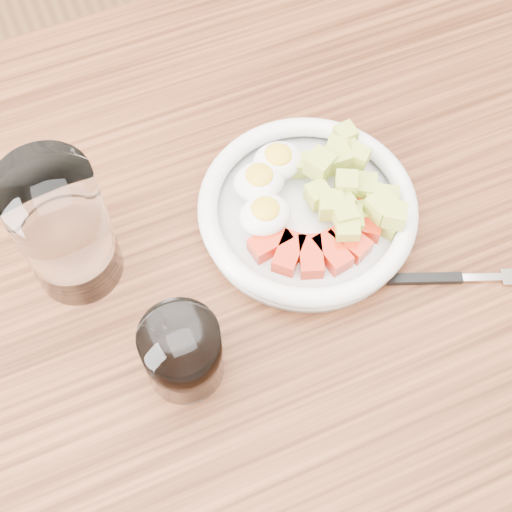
% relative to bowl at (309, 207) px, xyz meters
% --- Properties ---
extents(ground, '(4.00, 4.00, 0.00)m').
position_rel_bowl_xyz_m(ground, '(-0.07, -0.05, -0.79)').
color(ground, brown).
rests_on(ground, ground).
extents(dining_table, '(1.50, 0.90, 0.77)m').
position_rel_bowl_xyz_m(dining_table, '(-0.07, -0.05, -0.12)').
color(dining_table, brown).
rests_on(dining_table, ground).
extents(bowl, '(0.24, 0.24, 0.06)m').
position_rel_bowl_xyz_m(bowl, '(0.00, 0.00, 0.00)').
color(bowl, white).
rests_on(bowl, dining_table).
extents(fork, '(0.16, 0.07, 0.01)m').
position_rel_bowl_xyz_m(fork, '(0.10, -0.13, -0.02)').
color(fork, black).
rests_on(fork, dining_table).
extents(water_glass, '(0.09, 0.09, 0.16)m').
position_rel_bowl_xyz_m(water_glass, '(-0.25, 0.04, 0.06)').
color(water_glass, white).
rests_on(water_glass, dining_table).
extents(coffee_glass, '(0.08, 0.08, 0.09)m').
position_rel_bowl_xyz_m(coffee_glass, '(-0.19, -0.11, 0.02)').
color(coffee_glass, white).
rests_on(coffee_glass, dining_table).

